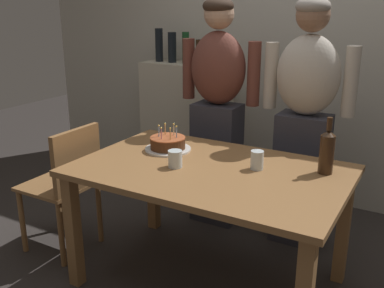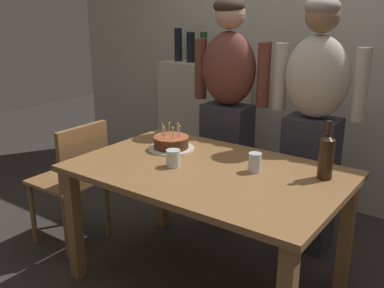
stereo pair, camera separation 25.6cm
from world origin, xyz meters
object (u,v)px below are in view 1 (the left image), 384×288
birthday_cake (168,144)px  person_woman_cardigan (305,121)px  water_glass_far (175,159)px  dining_chair (68,180)px  wine_bottle (327,151)px  person_man_bearded (217,110)px  water_glass_near (257,160)px

birthday_cake → person_woman_cardigan: (0.68, 0.62, 0.09)m
water_glass_far → dining_chair: size_ratio=0.11×
water_glass_far → wine_bottle: size_ratio=0.31×
wine_bottle → person_man_bearded: (-0.92, 0.52, 0.01)m
dining_chair → person_woman_cardigan: bearing=125.0°
water_glass_near → dining_chair: 1.27m
dining_chair → person_man_bearded: bearing=144.6°
water_glass_near → dining_chair: (-1.21, -0.25, -0.28)m
wine_bottle → person_man_bearded: 1.06m
water_glass_far → wine_bottle: 0.83m
wine_bottle → person_woman_cardigan: bearing=117.5°
water_glass_far → wine_bottle: (0.75, 0.33, 0.08)m
water_glass_near → person_man_bearded: size_ratio=0.06×
person_woman_cardigan → birthday_cake: bearing=42.2°
water_glass_far → person_woman_cardigan: size_ratio=0.06×
birthday_cake → person_man_bearded: person_man_bearded is taller
wine_bottle → dining_chair: wine_bottle is taller
person_man_bearded → person_woman_cardigan: bearing=-180.0°
person_woman_cardigan → wine_bottle: bearing=117.5°
water_glass_near → wine_bottle: bearing=20.5°
person_man_bearded → dining_chair: bearing=54.6°
birthday_cake → person_woman_cardigan: person_woman_cardigan is taller
water_glass_near → person_woman_cardigan: size_ratio=0.06×
birthday_cake → dining_chair: birthday_cake is taller
birthday_cake → person_woman_cardigan: size_ratio=0.17×
wine_bottle → person_woman_cardigan: size_ratio=0.19×
person_man_bearded → person_woman_cardigan: (0.64, 0.00, 0.00)m
wine_bottle → dining_chair: 1.64m
wine_bottle → person_woman_cardigan: 0.59m
water_glass_far → person_man_bearded: bearing=100.9°
birthday_cake → water_glass_near: birthday_cake is taller
person_man_bearded → person_woman_cardigan: 0.64m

